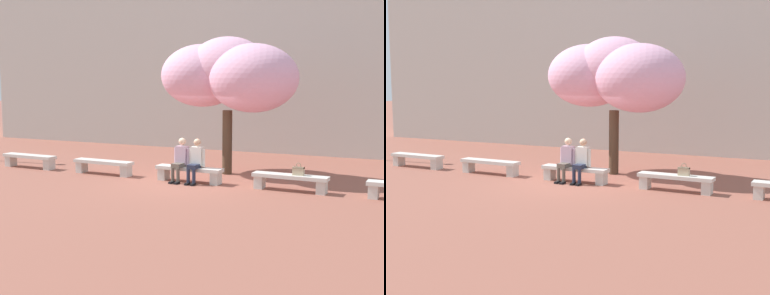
# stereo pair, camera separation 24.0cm
# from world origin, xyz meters

# --- Properties ---
(ground_plane) EXTENTS (100.00, 100.00, 0.00)m
(ground_plane) POSITION_xyz_m (0.00, 0.00, 0.00)
(ground_plane) COLOR #8E5142
(building_facade) EXTENTS (28.19, 4.00, 7.62)m
(building_facade) POSITION_xyz_m (0.00, 9.00, 3.81)
(building_facade) COLOR #B7B2A8
(building_facade) RESTS_ON ground
(stone_bench_west_end) EXTENTS (2.07, 0.48, 0.45)m
(stone_bench_west_end) POSITION_xyz_m (-6.02, 0.00, 0.31)
(stone_bench_west_end) COLOR beige
(stone_bench_west_end) RESTS_ON ground
(stone_bench_near_west) EXTENTS (2.07, 0.48, 0.45)m
(stone_bench_near_west) POSITION_xyz_m (-3.01, 0.00, 0.31)
(stone_bench_near_west) COLOR beige
(stone_bench_near_west) RESTS_ON ground
(stone_bench_center) EXTENTS (2.07, 0.48, 0.45)m
(stone_bench_center) POSITION_xyz_m (0.00, 0.00, 0.31)
(stone_bench_center) COLOR beige
(stone_bench_center) RESTS_ON ground
(stone_bench_near_east) EXTENTS (2.07, 0.48, 0.45)m
(stone_bench_near_east) POSITION_xyz_m (3.01, 0.00, 0.31)
(stone_bench_near_east) COLOR beige
(stone_bench_near_east) RESTS_ON ground
(person_seated_left) EXTENTS (0.51, 0.70, 1.29)m
(person_seated_left) POSITION_xyz_m (-0.25, -0.05, 0.70)
(person_seated_left) COLOR black
(person_seated_left) RESTS_ON ground
(person_seated_right) EXTENTS (0.51, 0.69, 1.29)m
(person_seated_right) POSITION_xyz_m (0.24, -0.05, 0.70)
(person_seated_right) COLOR black
(person_seated_right) RESTS_ON ground
(handbag) EXTENTS (0.30, 0.15, 0.34)m
(handbag) POSITION_xyz_m (3.23, 0.00, 0.58)
(handbag) COLOR tan
(handbag) RESTS_ON stone_bench_near_east
(cherry_tree_main) EXTENTS (4.57, 3.08, 4.31)m
(cherry_tree_main) POSITION_xyz_m (0.50, 1.71, 3.14)
(cherry_tree_main) COLOR #473323
(cherry_tree_main) RESTS_ON ground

